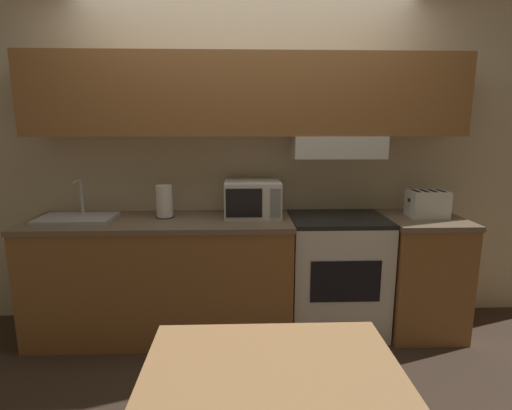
% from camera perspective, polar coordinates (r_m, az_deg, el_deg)
% --- Properties ---
extents(ground_plane, '(16.00, 16.00, 0.00)m').
position_cam_1_polar(ground_plane, '(3.51, -1.18, -14.98)').
color(ground_plane, '#3D2D23').
extents(wall_back, '(5.56, 0.38, 2.55)m').
position_cam_1_polar(wall_back, '(3.09, -0.93, 10.20)').
color(wall_back, beige).
rests_on(wall_back, ground_plane).
extents(lower_counter_main, '(1.90, 0.63, 0.88)m').
position_cam_1_polar(lower_counter_main, '(3.11, -13.15, -9.94)').
color(lower_counter_main, '#936033').
rests_on(lower_counter_main, ground_plane).
extents(lower_counter_right_stub, '(0.56, 0.63, 0.88)m').
position_cam_1_polar(lower_counter_right_stub, '(3.33, 22.28, -9.01)').
color(lower_counter_right_stub, '#936033').
rests_on(lower_counter_right_stub, ground_plane).
extents(stove_range, '(0.70, 0.57, 0.88)m').
position_cam_1_polar(stove_range, '(3.15, 11.33, -9.56)').
color(stove_range, white).
rests_on(stove_range, ground_plane).
extents(microwave, '(0.41, 0.36, 0.26)m').
position_cam_1_polar(microwave, '(2.98, -0.49, 0.93)').
color(microwave, white).
rests_on(microwave, lower_counter_main).
extents(toaster, '(0.28, 0.20, 0.20)m').
position_cam_1_polar(toaster, '(3.22, 23.28, 0.19)').
color(toaster, white).
rests_on(toaster, lower_counter_right_stub).
extents(sink_basin, '(0.52, 0.33, 0.28)m').
position_cam_1_polar(sink_basin, '(3.15, -24.26, -1.62)').
color(sink_basin, '#B7BABF').
rests_on(sink_basin, lower_counter_main).
extents(paper_towel_roll, '(0.14, 0.14, 0.24)m').
position_cam_1_polar(paper_towel_roll, '(3.00, -12.95, 0.48)').
color(paper_towel_roll, black).
rests_on(paper_towel_roll, lower_counter_main).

